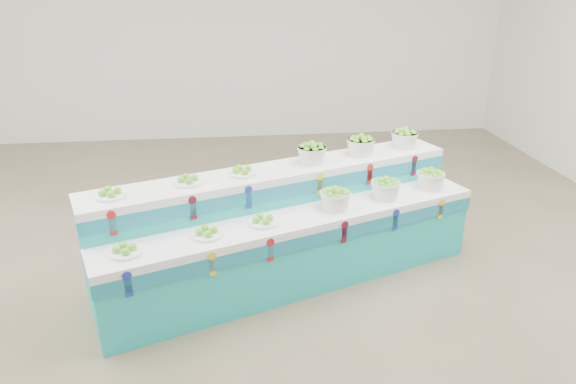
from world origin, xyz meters
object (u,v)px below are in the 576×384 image
object	(u,v)px
basket_lower_left	(335,198)
basket_upper_right	(404,138)
display_stand	(288,227)
plate_upper_mid	(188,179)

from	to	relation	value
basket_lower_left	basket_upper_right	distance (m)	1.23
basket_lower_left	display_stand	bearing A→B (deg)	168.53
display_stand	basket_upper_right	bearing A→B (deg)	8.66
plate_upper_mid	basket_upper_right	size ratio (longest dim) A/B	0.88
plate_upper_mid	basket_lower_left	bearing A→B (deg)	-0.21
display_stand	basket_lower_left	size ratio (longest dim) A/B	13.06
plate_upper_mid	display_stand	bearing A→B (deg)	5.25
basket_lower_left	basket_upper_right	world-z (taller)	basket_upper_right
plate_upper_mid	basket_upper_right	world-z (taller)	basket_upper_right
display_stand	basket_upper_right	world-z (taller)	basket_upper_right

